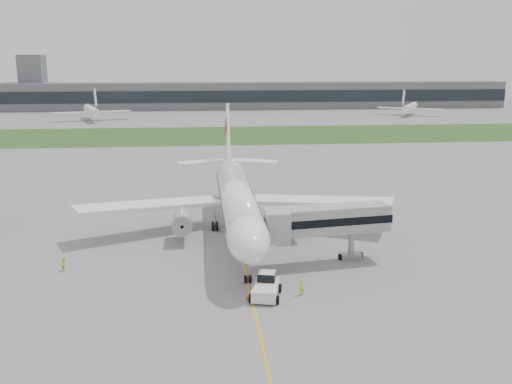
{
  "coord_description": "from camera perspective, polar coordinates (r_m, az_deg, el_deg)",
  "views": [
    {
      "loc": [
        -5.38,
        -77.84,
        25.68
      ],
      "look_at": [
        2.68,
        2.0,
        6.98
      ],
      "focal_mm": 40.0,
      "sensor_mm": 36.0,
      "label": 1
    }
  ],
  "objects": [
    {
      "name": "ground",
      "position": [
        82.14,
        -1.72,
        -5.11
      ],
      "size": [
        600.0,
        600.0,
        0.0
      ],
      "primitive_type": "plane",
      "color": "slate",
      "rests_on": "ground"
    },
    {
      "name": "grass_strip",
      "position": [
        199.57,
        -4.19,
        5.69
      ],
      "size": [
        600.0,
        50.0,
        0.02
      ],
      "primitive_type": "cube",
      "color": "#23461A",
      "rests_on": "ground"
    },
    {
      "name": "safety_cone_left",
      "position": [
        63.41,
        -0.88,
        -10.5
      ],
      "size": [
        0.4,
        0.4,
        0.55
      ],
      "primitive_type": "cone",
      "color": "#E6560C",
      "rests_on": "ground"
    },
    {
      "name": "pushback_tug",
      "position": [
        64.06,
        0.99,
        -9.42
      ],
      "size": [
        4.09,
        5.27,
        2.45
      ],
      "rotation": [
        0.0,
        0.0,
        -0.22
      ],
      "color": "silver",
      "rests_on": "ground"
    },
    {
      "name": "terminal_building",
      "position": [
        308.33,
        -4.82,
        9.6
      ],
      "size": [
        320.0,
        22.3,
        14.0
      ],
      "color": "slate",
      "rests_on": "ground"
    },
    {
      "name": "distant_aircraft_left",
      "position": [
        257.48,
        -16.07,
        6.89
      ],
      "size": [
        40.05,
        37.47,
        12.62
      ],
      "primitive_type": null,
      "rotation": [
        0.0,
        0.0,
        0.3
      ],
      "color": "white",
      "rests_on": "ground"
    },
    {
      "name": "apron_markings",
      "position": [
        77.42,
        -1.46,
        -6.26
      ],
      "size": [
        70.0,
        70.0,
        0.04
      ],
      "primitive_type": null,
      "color": "gold",
      "rests_on": "ground"
    },
    {
      "name": "ground_crew_far",
      "position": [
        75.33,
        -18.63,
        -6.85
      ],
      "size": [
        0.91,
        1.01,
        1.69
      ],
      "primitive_type": "imported",
      "rotation": [
        0.0,
        0.0,
        1.16
      ],
      "color": "#C7FC2A",
      "rests_on": "ground"
    },
    {
      "name": "jet_bridge",
      "position": [
        72.82,
        6.65,
        -2.89
      ],
      "size": [
        16.61,
        6.91,
        7.72
      ],
      "rotation": [
        0.0,
        0.0,
        0.14
      ],
      "color": "#A2A1A4",
      "rests_on": "ground"
    },
    {
      "name": "safety_cone_right",
      "position": [
        65.14,
        -0.13,
        -9.86
      ],
      "size": [
        0.36,
        0.36,
        0.49
      ],
      "primitive_type": "cone",
      "color": "#E6560C",
      "rests_on": "ground"
    },
    {
      "name": "ground_crew_near",
      "position": [
        64.57,
        4.58,
        -9.44
      ],
      "size": [
        0.81,
        0.68,
        1.91
      ],
      "primitive_type": "imported",
      "rotation": [
        0.0,
        0.0,
        3.51
      ],
      "color": "#D3EB27",
      "rests_on": "ground"
    },
    {
      "name": "distant_aircraft_right",
      "position": [
        279.33,
        15.11,
        7.39
      ],
      "size": [
        38.82,
        37.47,
        11.39
      ],
      "primitive_type": null,
      "rotation": [
        0.0,
        0.0,
        -0.51
      ],
      "color": "white",
      "rests_on": "ground"
    },
    {
      "name": "control_tower",
      "position": [
        322.21,
        -21.16,
        7.67
      ],
      "size": [
        12.0,
        12.0,
        56.0
      ],
      "primitive_type": null,
      "color": "slate",
      "rests_on": "ground"
    },
    {
      "name": "airliner",
      "position": [
        85.27,
        -1.98,
        -0.47
      ],
      "size": [
        48.13,
        53.95,
        17.88
      ],
      "color": "white",
      "rests_on": "ground"
    }
  ]
}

